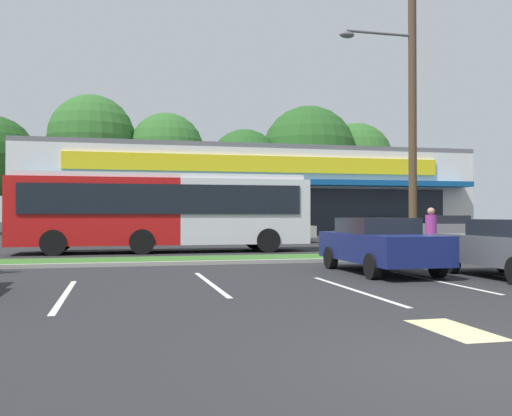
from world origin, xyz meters
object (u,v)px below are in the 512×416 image
at_px(car_1, 380,244).
at_px(utility_pole, 409,94).
at_px(car_5, 272,230).
at_px(city_bus, 163,210).
at_px(pedestrian_near_bench, 431,235).
at_px(car_4, 446,228).
at_px(car_3, 511,247).

bearing_deg(car_1, utility_pole, 144.16).
bearing_deg(car_5, utility_pole, 101.02).
relative_size(city_bus, pedestrian_near_bench, 6.73).
xyz_separation_m(car_1, pedestrian_near_bench, (3.18, 2.78, 0.13)).
xyz_separation_m(car_4, car_5, (-10.72, -0.03, -0.04)).
bearing_deg(car_4, car_5, 0.18).
distance_m(utility_pole, car_1, 8.05).
height_order(car_4, pedestrian_near_bench, pedestrian_near_bench).
bearing_deg(utility_pole, pedestrian_near_bench, -100.17).
height_order(car_1, car_5, car_1).
height_order(city_bus, car_4, city_bus).
relative_size(city_bus, car_1, 2.65).
distance_m(car_3, car_5, 18.33).
relative_size(utility_pole, car_1, 2.49).
bearing_deg(car_3, car_1, 52.51).
relative_size(city_bus, car_4, 2.67).
bearing_deg(car_3, pedestrian_near_bench, -6.95).
bearing_deg(city_bus, car_3, -56.66).
bearing_deg(pedestrian_near_bench, city_bus, 159.27).
height_order(city_bus, car_3, city_bus).
bearing_deg(car_5, car_3, 93.90).
relative_size(car_1, car_4, 1.01).
height_order(car_1, car_4, car_4).
bearing_deg(car_1, car_4, 143.56).
relative_size(city_bus, car_5, 2.59).
bearing_deg(car_4, pedestrian_near_bench, 56.75).
xyz_separation_m(car_1, car_3, (2.59, -1.99, -0.01)).
bearing_deg(car_3, utility_pole, -7.96).
relative_size(car_5, pedestrian_near_bench, 2.60).
relative_size(car_1, car_5, 0.98).
bearing_deg(pedestrian_near_bench, utility_pole, 99.87).
bearing_deg(car_4, car_1, 53.56).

